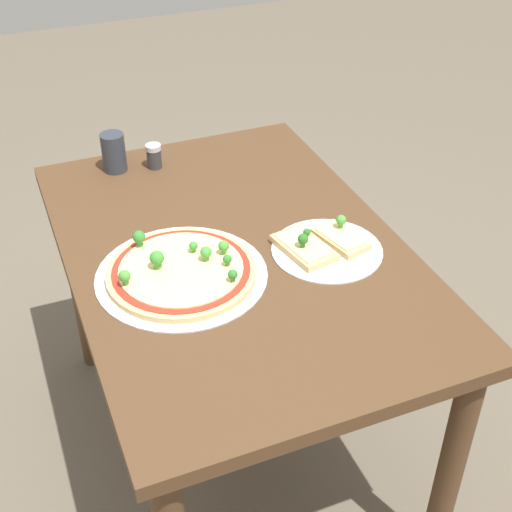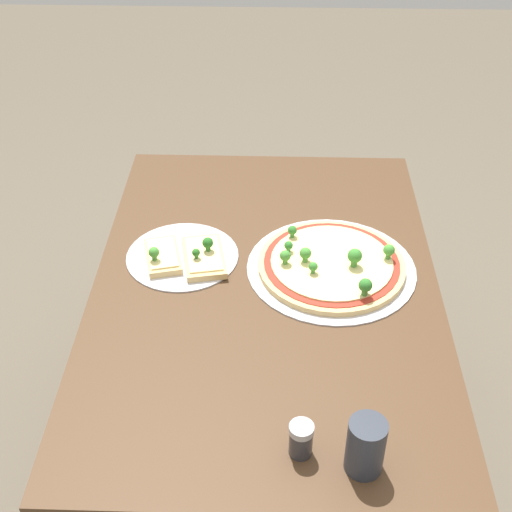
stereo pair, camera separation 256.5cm
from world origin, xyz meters
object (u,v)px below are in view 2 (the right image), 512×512
at_px(pizza_tray_whole, 332,265).
at_px(pizza_tray_slice, 185,256).
at_px(dining_table, 265,318).
at_px(drinking_cup, 366,446).
at_px(condiment_shaker, 301,439).

xyz_separation_m(pizza_tray_whole, pizza_tray_slice, (-0.03, -0.34, -0.00)).
bearing_deg(dining_table, pizza_tray_whole, 111.78).
xyz_separation_m(drinking_cup, condiment_shaker, (-0.03, -0.11, -0.02)).
bearing_deg(drinking_cup, pizza_tray_whole, -177.29).
bearing_deg(drinking_cup, condiment_shaker, -103.77).
bearing_deg(dining_table, drinking_cup, 20.20).
distance_m(pizza_tray_whole, condiment_shaker, 0.52).
bearing_deg(pizza_tray_slice, pizza_tray_whole, 85.68).
distance_m(dining_table, pizza_tray_whole, 0.20).
xyz_separation_m(pizza_tray_whole, drinking_cup, (0.54, 0.03, 0.04)).
distance_m(drinking_cup, condiment_shaker, 0.11).
relative_size(pizza_tray_whole, condiment_shaker, 5.60).
relative_size(dining_table, condiment_shaker, 16.54).
distance_m(pizza_tray_slice, drinking_cup, 0.67).
xyz_separation_m(pizza_tray_whole, condiment_shaker, (0.51, -0.08, 0.02)).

